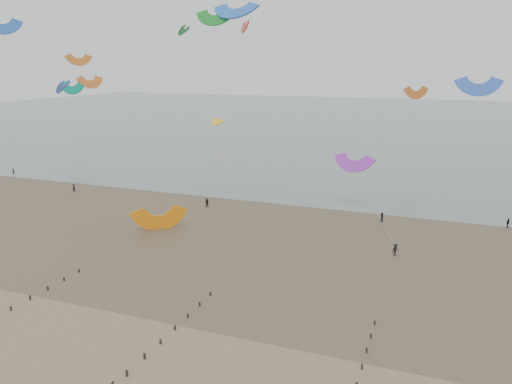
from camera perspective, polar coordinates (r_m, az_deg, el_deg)
ground at (r=49.81m, az=-15.86°, el=-16.33°), size 500.00×500.00×0.00m
sea_and_shore at (r=78.87m, az=-3.43°, el=-4.06°), size 500.00×665.00×0.03m
kitesurfer_lead at (r=106.43m, az=-20.10°, el=0.45°), size 0.68×0.50×1.71m
kitesurfers at (r=83.89m, az=23.31°, el=-3.51°), size 145.63×25.96×1.88m
grounded_kite at (r=79.50m, az=-10.92°, el=-4.16°), size 9.31×9.10×4.04m
kites_airborne at (r=130.32m, az=1.19°, el=13.51°), size 230.72×113.53×41.17m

